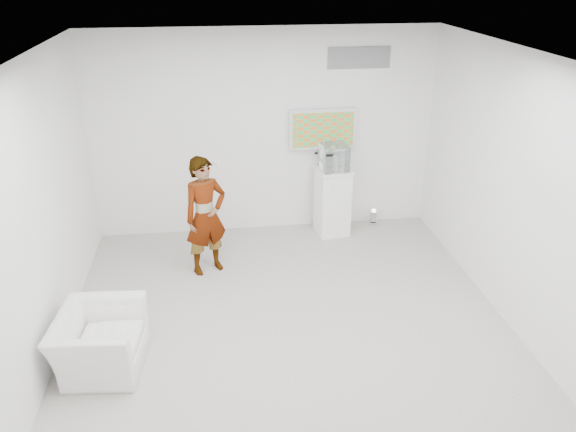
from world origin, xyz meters
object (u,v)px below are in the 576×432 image
at_px(pedestal, 332,201).
at_px(floor_uplight, 373,217).
at_px(tv, 323,129).
at_px(armchair, 100,341).
at_px(person, 206,216).

relative_size(pedestal, floor_uplight, 4.06).
bearing_deg(floor_uplight, tv, 172.82).
bearing_deg(armchair, tv, -37.73).
relative_size(tv, person, 0.63).
relative_size(tv, floor_uplight, 3.96).
bearing_deg(pedestal, armchair, -137.53).
distance_m(armchair, pedestal, 4.03).
distance_m(tv, pedestal, 1.08).
height_order(person, armchair, person).
xyz_separation_m(tv, pedestal, (0.12, -0.28, -1.04)).
bearing_deg(person, floor_uplight, -3.66).
bearing_deg(person, armchair, -147.33).
distance_m(tv, person, 2.24).
xyz_separation_m(armchair, pedestal, (2.97, 2.71, 0.21)).
xyz_separation_m(person, floor_uplight, (2.57, 1.07, -0.67)).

